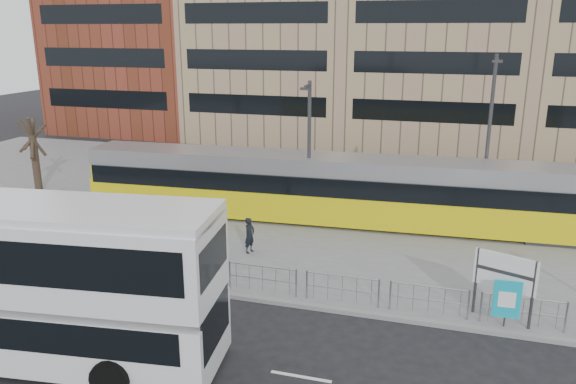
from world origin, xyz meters
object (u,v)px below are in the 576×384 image
(lamp_post_east, at_px, (489,134))
(traffic_light_west, at_px, (109,220))
(station_sign, at_px, (505,275))
(ad_panel, at_px, (507,300))
(tram, at_px, (361,191))
(pedestrian, at_px, (250,235))
(bare_tree, at_px, (29,114))
(lamp_post_west, at_px, (309,147))
(double_decker_bus, at_px, (13,276))

(lamp_post_east, bearing_deg, traffic_light_west, -146.46)
(station_sign, distance_m, ad_panel, 0.80)
(tram, distance_m, pedestrian, 6.66)
(tram, relative_size, bare_tree, 4.34)
(lamp_post_west, bearing_deg, pedestrian, -108.74)
(double_decker_bus, bearing_deg, lamp_post_east, 43.10)
(ad_panel, height_order, pedestrian, ad_panel)
(double_decker_bus, relative_size, traffic_light_west, 4.05)
(double_decker_bus, bearing_deg, station_sign, 16.81)
(station_sign, height_order, pedestrian, station_sign)
(traffic_light_west, bearing_deg, tram, 39.84)
(traffic_light_west, relative_size, lamp_post_west, 0.44)
(bare_tree, bearing_deg, pedestrian, -19.26)
(ad_panel, height_order, lamp_post_east, lamp_post_east)
(ad_panel, distance_m, bare_tree, 27.59)
(tram, bearing_deg, pedestrian, -130.61)
(station_sign, relative_size, traffic_light_west, 0.76)
(lamp_post_west, relative_size, bare_tree, 1.07)
(lamp_post_east, bearing_deg, ad_panel, -87.76)
(traffic_light_west, xyz_separation_m, lamp_post_west, (6.50, 7.36, 1.94))
(station_sign, height_order, lamp_post_east, lamp_post_east)
(lamp_post_west, distance_m, lamp_post_east, 8.74)
(ad_panel, distance_m, lamp_post_east, 11.16)
(double_decker_bus, xyz_separation_m, tram, (7.93, 14.60, -0.82))
(double_decker_bus, bearing_deg, lamp_post_west, 61.90)
(double_decker_bus, distance_m, traffic_light_west, 6.54)
(tram, height_order, ad_panel, tram)
(bare_tree, bearing_deg, traffic_light_west, -38.46)
(tram, height_order, station_sign, tram)
(traffic_light_west, distance_m, lamp_post_west, 10.01)
(station_sign, xyz_separation_m, bare_tree, (-25.69, 8.67, 3.05))
(pedestrian, xyz_separation_m, bare_tree, (-15.53, 5.42, 3.90))
(traffic_light_west, bearing_deg, double_decker_bus, -82.68)
(lamp_post_west, bearing_deg, ad_panel, -42.66)
(station_sign, bearing_deg, bare_tree, -177.32)
(double_decker_bus, distance_m, tram, 16.63)
(tram, height_order, pedestrian, tram)
(traffic_light_west, xyz_separation_m, bare_tree, (-10.53, 8.36, 2.72))
(bare_tree, bearing_deg, lamp_post_west, -3.34)
(tram, height_order, traffic_light_west, tram)
(pedestrian, relative_size, traffic_light_west, 0.51)
(lamp_post_east, bearing_deg, tram, -163.95)
(station_sign, relative_size, lamp_post_east, 0.28)
(station_sign, relative_size, lamp_post_west, 0.33)
(double_decker_bus, height_order, traffic_light_west, double_decker_bus)
(ad_panel, bearing_deg, station_sign, 101.58)
(tram, distance_m, lamp_post_east, 6.71)
(tram, xyz_separation_m, traffic_light_west, (-9.02, -8.17, 0.28))
(traffic_light_west, bearing_deg, ad_panel, -4.99)
(station_sign, height_order, bare_tree, bare_tree)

